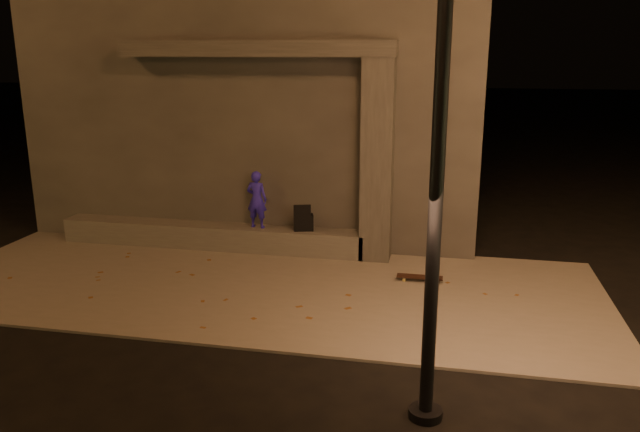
% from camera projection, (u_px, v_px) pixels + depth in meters
% --- Properties ---
extents(ground, '(120.00, 120.00, 0.00)m').
position_uv_depth(ground, '(215.00, 340.00, 8.33)').
color(ground, black).
rests_on(ground, ground).
extents(sidewalk, '(11.00, 4.40, 0.04)m').
position_uv_depth(sidewalk, '(259.00, 285.00, 10.21)').
color(sidewalk, slate).
rests_on(sidewalk, ground).
extents(building, '(9.00, 5.10, 5.22)m').
position_uv_depth(building, '(273.00, 103.00, 14.00)').
color(building, '#393634').
rests_on(building, ground).
extents(ledge, '(6.00, 0.55, 0.45)m').
position_uv_depth(ledge, '(211.00, 236.00, 12.10)').
color(ledge, '#54514C').
rests_on(ledge, sidewalk).
extents(column, '(0.55, 0.55, 3.60)m').
position_uv_depth(column, '(377.00, 161.00, 11.07)').
color(column, '#393634').
rests_on(column, sidewalk).
extents(canopy, '(5.00, 0.70, 0.28)m').
position_uv_depth(canopy, '(257.00, 49.00, 11.05)').
color(canopy, '#393634').
rests_on(canopy, column).
extents(skateboarder, '(0.43, 0.31, 1.09)m').
position_uv_depth(skateboarder, '(257.00, 199.00, 11.72)').
color(skateboarder, '#281DBE').
rests_on(skateboarder, ledge).
extents(backpack, '(0.41, 0.32, 0.51)m').
position_uv_depth(backpack, '(304.00, 221.00, 11.64)').
color(backpack, black).
rests_on(backpack, ledge).
extents(skateboard, '(0.75, 0.19, 0.08)m').
position_uv_depth(skateboard, '(420.00, 277.00, 10.34)').
color(skateboard, black).
rests_on(skateboard, sidewalk).
extents(street_lamp_0, '(0.36, 0.36, 6.91)m').
position_uv_depth(street_lamp_0, '(444.00, 30.00, 5.57)').
color(street_lamp_0, black).
rests_on(street_lamp_0, ground).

